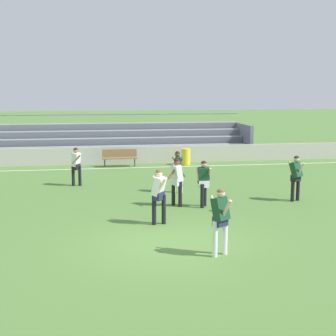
# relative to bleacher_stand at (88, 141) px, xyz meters

# --- Properties ---
(ground_plane) EXTENTS (160.00, 160.00, 0.00)m
(ground_plane) POSITION_rel_bleacher_stand_xyz_m (1.98, -16.71, -1.05)
(ground_plane) COLOR #517A38
(field_line_sideline) EXTENTS (44.00, 0.12, 0.01)m
(field_line_sideline) POSITION_rel_bleacher_stand_xyz_m (1.98, -3.85, -1.04)
(field_line_sideline) COLOR white
(field_line_sideline) RESTS_ON ground
(sideline_wall) EXTENTS (48.00, 0.16, 0.93)m
(sideline_wall) POSITION_rel_bleacher_stand_xyz_m (1.98, -2.34, -0.58)
(sideline_wall) COLOR #BCB7AD
(sideline_wall) RESTS_ON ground
(bleacher_stand) EXTENTS (18.88, 3.39, 2.49)m
(bleacher_stand) POSITION_rel_bleacher_stand_xyz_m (0.00, 0.00, 0.00)
(bleacher_stand) COLOR #9EA3AD
(bleacher_stand) RESTS_ON ground
(bench_far_left) EXTENTS (1.80, 0.40, 0.90)m
(bench_far_left) POSITION_rel_bleacher_stand_xyz_m (1.58, -3.34, -0.50)
(bench_far_left) COLOR olive
(bench_far_left) RESTS_ON ground
(trash_bin) EXTENTS (0.48, 0.48, 0.87)m
(trash_bin) POSITION_rel_bleacher_stand_xyz_m (5.10, -3.35, -0.61)
(trash_bin) COLOR yellow
(trash_bin) RESTS_ON ground
(player_white_wide_left) EXTENTS (0.73, 0.48, 1.67)m
(player_white_wide_left) POSITION_rel_bleacher_stand_xyz_m (2.94, -12.52, -0.06)
(player_white_wide_left) COLOR black
(player_white_wide_left) RESTS_ON ground
(player_dark_deep_cover) EXTENTS (0.44, 0.49, 1.61)m
(player_dark_deep_cover) POSITION_rel_bleacher_stand_xyz_m (3.83, -12.80, -0.10)
(player_dark_deep_cover) COLOR black
(player_dark_deep_cover) RESTS_ON ground
(player_dark_pressing_high) EXTENTS (0.51, 0.69, 1.68)m
(player_dark_pressing_high) POSITION_rel_bleacher_stand_xyz_m (3.05, -17.82, -0.05)
(player_dark_pressing_high) COLOR white
(player_dark_pressing_high) RESTS_ON ground
(player_dark_trailing_run) EXTENTS (0.53, 0.62, 1.66)m
(player_dark_trailing_run) POSITION_rel_bleacher_stand_xyz_m (7.32, -12.45, -0.06)
(player_dark_trailing_run) COLOR black
(player_dark_trailing_run) RESTS_ON ground
(player_white_on_ball) EXTENTS (0.52, 0.66, 1.67)m
(player_white_on_ball) POSITION_rel_bleacher_stand_xyz_m (1.99, -14.76, -0.05)
(player_white_on_ball) COLOR black
(player_white_on_ball) RESTS_ON ground
(player_white_wide_right) EXTENTS (0.44, 0.66, 1.61)m
(player_white_wide_right) POSITION_rel_bleacher_stand_xyz_m (-0.55, -8.25, -0.09)
(player_white_wide_right) COLOR black
(player_white_wide_right) RESTS_ON ground
(player_dark_challenging) EXTENTS (0.47, 0.62, 1.64)m
(player_dark_challenging) POSITION_rel_bleacher_stand_xyz_m (3.38, -10.28, -0.08)
(player_dark_challenging) COLOR white
(player_dark_challenging) RESTS_ON ground
(soccer_ball) EXTENTS (0.22, 0.22, 0.22)m
(soccer_ball) POSITION_rel_bleacher_stand_xyz_m (4.11, -13.48, -0.94)
(soccer_ball) COLOR white
(soccer_ball) RESTS_ON ground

